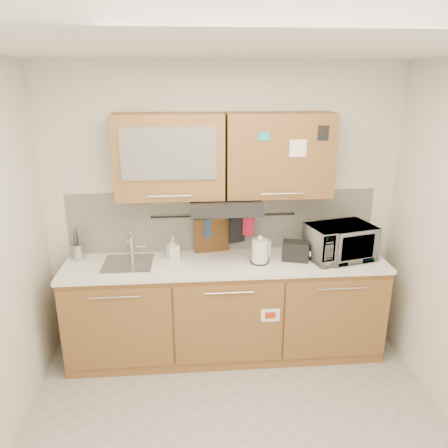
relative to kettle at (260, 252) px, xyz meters
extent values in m
plane|color=white|center=(-0.29, -1.14, 1.58)|extent=(3.20, 3.20, 0.00)
plane|color=silver|center=(-0.29, 0.36, 0.28)|extent=(3.20, 0.00, 3.20)
cube|color=#A06739|center=(-0.29, 0.06, -0.58)|extent=(2.80, 0.60, 0.88)
cube|color=black|center=(-0.29, 0.06, -0.97)|extent=(2.80, 0.54, 0.10)
cube|color=olive|center=(-1.23, -0.25, -0.55)|extent=(0.91, 0.02, 0.74)
cylinder|color=silver|center=(-1.23, -0.28, -0.24)|extent=(0.41, 0.01, 0.01)
cube|color=olive|center=(-0.29, -0.25, -0.55)|extent=(0.91, 0.02, 0.74)
cylinder|color=silver|center=(-0.29, -0.28, -0.24)|extent=(0.41, 0.01, 0.01)
cube|color=olive|center=(0.64, -0.25, -0.55)|extent=(0.91, 0.02, 0.74)
cylinder|color=silver|center=(0.64, -0.28, -0.24)|extent=(0.41, 0.01, 0.01)
cube|color=white|center=(-0.29, 0.05, -0.12)|extent=(2.82, 0.62, 0.04)
cube|color=silver|center=(-0.29, 0.35, 0.18)|extent=(2.80, 0.02, 0.56)
cube|color=#A06739|center=(-0.75, 0.19, 0.81)|extent=(0.90, 0.35, 0.70)
cube|color=silver|center=(-0.75, 0.00, 0.86)|extent=(0.76, 0.02, 0.42)
cube|color=olive|center=(0.17, 0.19, 0.81)|extent=(0.90, 0.35, 0.70)
cube|color=white|center=(0.29, 0.00, 0.89)|extent=(0.14, 0.00, 0.14)
cube|color=black|center=(-0.29, 0.11, 0.40)|extent=(0.60, 0.46, 0.10)
cube|color=silver|center=(-1.14, 0.06, -0.10)|extent=(0.42, 0.40, 0.03)
cylinder|color=silver|center=(-1.12, 0.22, 0.02)|extent=(0.03, 0.03, 0.24)
cylinder|color=silver|center=(-1.12, 0.14, 0.12)|extent=(0.02, 0.18, 0.02)
cylinder|color=black|center=(-0.29, 0.31, 0.24)|extent=(1.30, 0.02, 0.02)
cylinder|color=#AAABAF|center=(-1.59, 0.21, -0.03)|extent=(0.12, 0.12, 0.14)
cylinder|color=black|center=(-1.61, 0.22, 0.03)|extent=(0.01, 0.01, 0.27)
cylinder|color=black|center=(-1.58, 0.19, 0.02)|extent=(0.01, 0.01, 0.24)
cylinder|color=black|center=(-1.59, 0.23, 0.04)|extent=(0.01, 0.01, 0.29)
cylinder|color=black|center=(-1.61, 0.19, 0.01)|extent=(0.01, 0.01, 0.21)
cylinder|color=silver|center=(0.00, 0.00, 0.00)|extent=(0.18, 0.18, 0.21)
sphere|color=silver|center=(0.00, 0.00, 0.13)|extent=(0.05, 0.05, 0.05)
cube|color=silver|center=(0.08, 0.03, 0.01)|extent=(0.03, 0.03, 0.13)
cylinder|color=black|center=(0.00, 0.00, -0.09)|extent=(0.16, 0.16, 0.01)
cube|color=black|center=(0.32, 0.03, -0.01)|extent=(0.26, 0.20, 0.17)
cube|color=black|center=(0.28, 0.04, 0.07)|extent=(0.09, 0.11, 0.01)
cube|color=black|center=(0.36, 0.02, 0.07)|extent=(0.09, 0.11, 0.01)
imported|color=#999999|center=(0.72, 0.04, 0.05)|extent=(0.63, 0.50, 0.31)
imported|color=#999999|center=(-0.75, 0.13, 0.01)|extent=(0.12, 0.13, 0.21)
cube|color=brown|center=(-0.40, 0.30, 0.02)|extent=(0.33, 0.08, 0.41)
cube|color=#204A97|center=(-0.41, 0.30, 0.13)|extent=(0.11, 0.06, 0.18)
cube|color=black|center=(-0.17, 0.30, 0.10)|extent=(0.15, 0.10, 0.23)
cube|color=red|center=(-0.08, 0.30, 0.14)|extent=(0.14, 0.06, 0.17)
camera|label=1|loc=(-0.60, -3.47, 1.42)|focal=35.00mm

